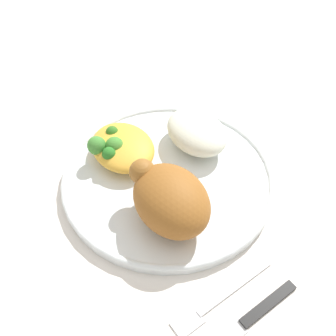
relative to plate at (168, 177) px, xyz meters
The scene contains 7 objects.
ground_plane 0.01m from the plate, ahead, with size 2.00×2.00×0.00m, color white.
plate is the anchor object (origin of this frame).
roasted_chicken 0.09m from the plate, 150.20° to the left, with size 0.12×0.09×0.07m.
rice_pile 0.08m from the plate, 65.65° to the right, with size 0.11×0.08×0.04m, color white.
mac_cheese_with_broccoli 0.08m from the plate, 31.34° to the left, with size 0.11×0.09×0.04m.
fork 0.19m from the plate, 166.35° to the left, with size 0.03×0.14×0.01m.
knife 0.22m from the plate, behind, with size 0.03×0.19×0.01m.
Camera 1 is at (-0.31, 0.19, 0.43)m, focal length 41.43 mm.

